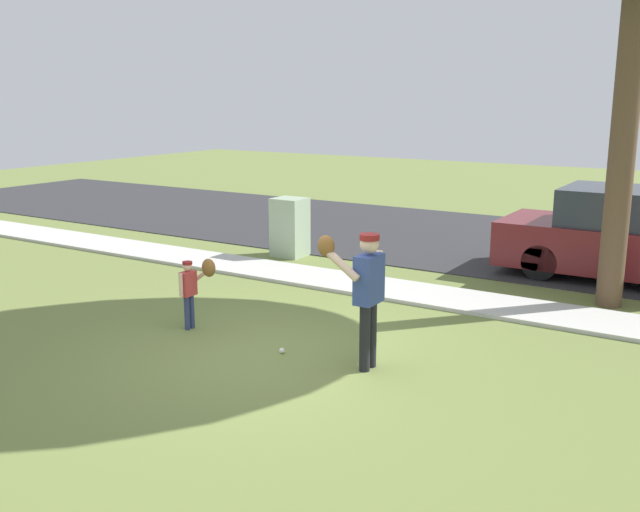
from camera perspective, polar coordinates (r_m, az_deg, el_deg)
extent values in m
plane|color=olive|center=(12.01, 5.86, -2.97)|extent=(48.00, 48.00, 0.00)
cube|color=beige|center=(12.08, 6.07, -2.72)|extent=(36.00, 1.20, 0.06)
cube|color=#2D2D30|center=(16.62, 13.67, 1.17)|extent=(36.00, 6.80, 0.02)
cylinder|color=black|center=(8.54, 3.61, -6.57)|extent=(0.13, 0.13, 0.83)
cylinder|color=black|center=(8.68, 4.13, -6.26)|extent=(0.13, 0.13, 0.83)
cube|color=#33478C|center=(8.40, 3.94, -1.85)|extent=(0.22, 0.40, 0.59)
sphere|color=beige|center=(8.31, 3.99, 0.96)|extent=(0.22, 0.22, 0.22)
cylinder|color=maroon|center=(8.29, 4.00, 1.53)|extent=(0.24, 0.24, 0.07)
cylinder|color=beige|center=(8.26, 1.64, -0.58)|extent=(0.51, 0.10, 0.40)
ellipsoid|color=brown|center=(8.32, 0.50, 0.80)|extent=(0.22, 0.14, 0.26)
cylinder|color=beige|center=(8.61, 4.72, -1.39)|extent=(0.10, 0.10, 0.55)
cylinder|color=navy|center=(10.28, -10.25, -4.38)|extent=(0.08, 0.08, 0.49)
cylinder|color=navy|center=(10.21, -10.61, -4.51)|extent=(0.08, 0.08, 0.49)
cube|color=#B73838|center=(10.13, -10.53, -2.19)|extent=(0.13, 0.23, 0.35)
sphere|color=beige|center=(10.07, -10.58, -0.82)|extent=(0.13, 0.13, 0.13)
cylinder|color=maroon|center=(10.06, -10.59, -0.55)|extent=(0.14, 0.14, 0.04)
cylinder|color=beige|center=(10.11, -9.39, -1.45)|extent=(0.30, 0.06, 0.23)
ellipsoid|color=brown|center=(10.01, -8.92, -0.94)|extent=(0.22, 0.14, 0.26)
cylinder|color=beige|center=(10.03, -11.09, -2.31)|extent=(0.06, 0.06, 0.33)
sphere|color=white|center=(9.21, -3.07, -7.59)|extent=(0.07, 0.07, 0.07)
cube|color=#9EB293|center=(14.60, -2.43, 2.32)|extent=(0.64, 0.58, 1.20)
cylinder|color=brown|center=(11.71, 23.25, 9.71)|extent=(0.39, 0.39, 5.65)
cube|color=maroon|center=(13.74, 24.09, 0.54)|extent=(4.70, 1.90, 0.80)
cylinder|color=black|center=(13.25, 17.24, -0.47)|extent=(0.64, 0.22, 0.64)
cylinder|color=black|center=(14.85, 18.93, 0.79)|extent=(0.64, 0.22, 0.64)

